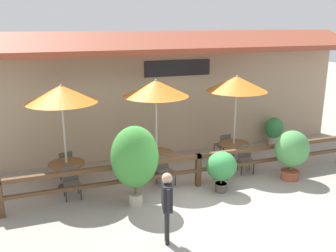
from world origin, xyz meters
TOP-DOWN VIEW (x-y plane):
  - ground_plane at (0.00, 0.00)m, footprint 60.00×60.00m
  - building_facade at (0.00, 4.10)m, footprint 14.28×1.49m
  - patio_railing at (0.00, 1.05)m, footprint 10.40×0.14m
  - patio_umbrella_near at (-3.46, 2.28)m, footprint 1.91×1.91m
  - dining_table_near at (-3.46, 2.28)m, footprint 1.00×1.00m
  - chair_near_streetside at (-3.43, 1.57)m, footprint 0.44×0.44m
  - chair_near_wallside at (-3.46, 2.99)m, footprint 0.51×0.51m
  - patio_umbrella_middle at (-0.82, 2.28)m, footprint 1.91×1.91m
  - dining_table_middle at (-0.82, 2.28)m, footprint 1.00×1.00m
  - chair_middle_streetside at (-0.84, 1.49)m, footprint 0.51×0.51m
  - chair_middle_wallside at (-0.86, 3.06)m, footprint 0.49×0.49m
  - patio_umbrella_far at (1.80, 2.22)m, footprint 1.91×1.91m
  - dining_table_far at (1.80, 2.22)m, footprint 1.00×1.00m
  - chair_far_streetside at (1.81, 1.51)m, footprint 0.50×0.50m
  - chair_far_wallside at (1.81, 2.94)m, footprint 0.45×0.45m
  - potted_plant_tall_tropical at (2.75, 0.55)m, footprint 1.02×0.92m
  - potted_plant_corner_fern at (0.43, 0.50)m, footprint 0.84×0.75m
  - potted_plant_broad_leaf at (-1.97, 0.55)m, footprint 1.19×1.07m
  - potted_plant_entrance_palm at (4.31, 3.55)m, footprint 0.72×0.65m
  - pedestrian at (-1.81, -1.32)m, footprint 0.29×0.54m

SIDE VIEW (x-z plane):
  - ground_plane at x=0.00m, z-range 0.00..0.00m
  - chair_near_streetside at x=-3.43m, z-range 0.04..0.87m
  - chair_near_wallside at x=-3.46m, z-range 0.04..0.87m
  - chair_middle_streetside at x=-0.84m, z-range 0.04..0.87m
  - chair_middle_wallside at x=-0.86m, z-range 0.04..0.87m
  - chair_far_streetside at x=1.81m, z-range 0.04..0.87m
  - chair_far_wallside at x=1.81m, z-range 0.04..0.87m
  - dining_table_near at x=-3.46m, z-range 0.21..0.93m
  - dining_table_middle at x=-0.82m, z-range 0.21..0.93m
  - dining_table_far at x=1.80m, z-range 0.21..0.93m
  - potted_plant_entrance_palm at x=4.31m, z-range 0.07..1.10m
  - patio_railing at x=0.00m, z-range 0.22..1.17m
  - potted_plant_corner_fern at x=0.43m, z-range 0.14..1.28m
  - potted_plant_tall_tropical at x=2.75m, z-range 0.14..1.63m
  - pedestrian at x=-1.81m, z-range 0.22..1.79m
  - potted_plant_broad_leaf at x=-1.97m, z-range 0.24..2.31m
  - building_facade at x=0.00m, z-range 0.05..4.28m
  - patio_umbrella_near at x=-3.46m, z-range 1.19..4.11m
  - patio_umbrella_middle at x=-0.82m, z-range 1.19..4.11m
  - patio_umbrella_far at x=1.80m, z-range 1.19..4.11m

